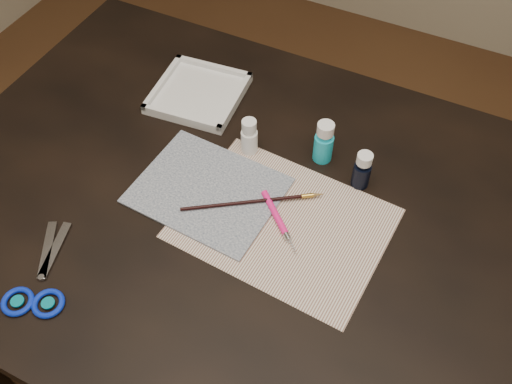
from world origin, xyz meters
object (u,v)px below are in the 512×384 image
at_px(paint_bottle_cyan, 324,142).
at_px(palette_tray, 198,93).
at_px(paint_bottle_navy, 362,170).
at_px(canvas, 208,190).
at_px(paper, 283,223).
at_px(scissors, 40,268).
at_px(paint_bottle_white, 249,136).

bearing_deg(paint_bottle_cyan, palette_tray, 171.34).
bearing_deg(paint_bottle_navy, canvas, -150.15).
bearing_deg(paper, paint_bottle_navy, 58.12).
bearing_deg(paper, scissors, -140.84).
distance_m(paint_bottle_white, paint_bottle_cyan, 0.15).
relative_size(canvas, scissors, 1.26).
distance_m(paper, canvas, 0.16).
height_order(paper, paint_bottle_cyan, paint_bottle_cyan).
height_order(paint_bottle_cyan, scissors, paint_bottle_cyan).
height_order(paint_bottle_cyan, palette_tray, paint_bottle_cyan).
relative_size(canvas, paint_bottle_navy, 3.23).
bearing_deg(canvas, paper, -1.55).
height_order(paint_bottle_white, paint_bottle_navy, paint_bottle_navy).
relative_size(paint_bottle_white, scissors, 0.38).
distance_m(canvas, paint_bottle_white, 0.14).
relative_size(paint_bottle_white, paint_bottle_cyan, 0.87).
bearing_deg(paint_bottle_navy, scissors, -135.37).
height_order(paper, palette_tray, palette_tray).
xyz_separation_m(paint_bottle_cyan, scissors, (-0.34, -0.46, -0.04)).
distance_m(paint_bottle_white, paint_bottle_navy, 0.23).
bearing_deg(palette_tray, paint_bottle_navy, -11.00).
distance_m(paint_bottle_cyan, paint_bottle_navy, 0.10).
xyz_separation_m(paper, paint_bottle_white, (-0.14, 0.14, 0.04)).
relative_size(canvas, palette_tray, 1.44).
xyz_separation_m(canvas, paint_bottle_white, (0.02, 0.13, 0.04)).
xyz_separation_m(paper, paint_bottle_cyan, (0.00, 0.18, 0.05)).
distance_m(paint_bottle_cyan, palette_tray, 0.32).
xyz_separation_m(paper, paint_bottle_navy, (0.09, 0.15, 0.04)).
xyz_separation_m(paint_bottle_white, paint_bottle_navy, (0.23, 0.02, 0.00)).
bearing_deg(palette_tray, scissors, -93.10).
bearing_deg(scissors, palette_tray, -32.48).
bearing_deg(scissors, paint_bottle_white, -55.35).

